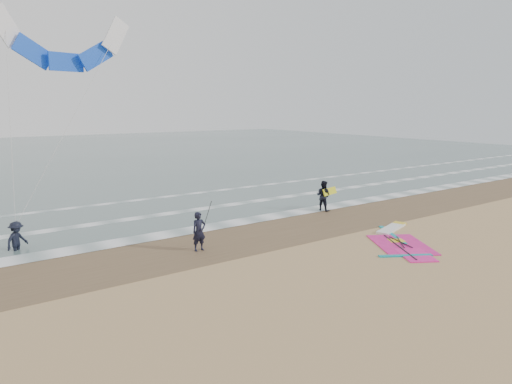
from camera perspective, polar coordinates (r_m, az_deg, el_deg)
ground at (r=17.13m, az=12.84°, el=-9.41°), size 120.00×120.00×0.00m
sea_water at (r=60.19m, az=-23.37°, el=4.24°), size 120.00×80.00×0.02m
wet_sand_band at (r=21.39m, az=0.84°, el=-5.08°), size 120.00×5.00×0.01m
foam_waterline at (r=25.00m, az=-5.15°, el=-2.75°), size 120.00×9.15×0.02m
windsurf_rig at (r=21.10m, az=17.50°, el=-5.73°), size 5.06×4.79×0.12m
person_standing at (r=18.70m, az=-7.14°, el=-4.92°), size 0.59×0.39×1.62m
person_walking at (r=25.91m, az=8.41°, el=-0.47°), size 0.89×1.01×1.72m
person_wading at (r=20.92m, az=-27.79°, el=-4.46°), size 1.17×1.09×1.58m
held_pole at (r=18.74m, az=-6.35°, el=-3.67°), size 0.17×0.86×1.82m
carried_kiteboard at (r=26.07m, az=9.21°, el=0.09°), size 1.30×0.51×0.39m
surf_kite at (r=23.14m, az=-22.78°, el=16.38°), size 6.15×2.50×9.01m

